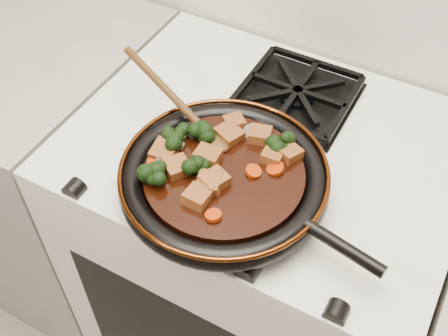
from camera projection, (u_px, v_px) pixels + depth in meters
The scene contains 33 objects.
stove at pixel (257, 264), 1.43m from camera, with size 0.76×0.60×0.90m, color white.
burner_grate_front at pixel (234, 185), 1.00m from camera, with size 0.23×0.23×0.03m, color black, non-canonical shape.
burner_grate_back at pixel (297, 94), 1.16m from camera, with size 0.23×0.23×0.03m, color black, non-canonical shape.
skillet at pixel (225, 178), 0.97m from camera, with size 0.49×0.37×0.05m.
braising_sauce at pixel (224, 176), 0.97m from camera, with size 0.28×0.28×0.02m, color black.
tofu_cube_0 at pixel (235, 123), 1.03m from camera, with size 0.04×0.03×0.02m, color brown.
tofu_cube_1 at pixel (260, 135), 1.01m from camera, with size 0.04×0.04×0.02m, color brown.
tofu_cube_2 at pixel (208, 156), 0.98m from camera, with size 0.04×0.04×0.02m, color brown.
tofu_cube_3 at pixel (177, 168), 0.96m from camera, with size 0.04×0.04×0.02m, color brown.
tofu_cube_4 at pixel (272, 156), 0.98m from camera, with size 0.04×0.04×0.02m, color brown.
tofu_cube_5 at pixel (214, 181), 0.94m from camera, with size 0.04×0.04×0.02m, color brown.
tofu_cube_6 at pixel (165, 152), 0.98m from camera, with size 0.04×0.04×0.02m, color brown.
tofu_cube_7 at pixel (229, 135), 1.01m from camera, with size 0.04×0.04×0.02m, color brown.
tofu_cube_8 at pixel (210, 183), 0.94m from camera, with size 0.04×0.04×0.02m, color brown.
tofu_cube_9 at pixel (197, 197), 0.92m from camera, with size 0.04×0.04×0.02m, color brown.
tofu_cube_10 at pixel (289, 153), 0.98m from camera, with size 0.04×0.04×0.02m, color brown.
broccoli_floret_0 at pixel (202, 136), 1.01m from camera, with size 0.06×0.06×0.05m, color black, non-canonical shape.
broccoli_floret_1 at pixel (171, 144), 0.99m from camera, with size 0.06×0.06×0.05m, color black, non-canonical shape.
broccoli_floret_2 at pixel (183, 135), 1.01m from camera, with size 0.05×0.05×0.05m, color black, non-canonical shape.
broccoli_floret_3 at pixel (279, 143), 1.00m from camera, with size 0.06×0.06×0.05m, color black, non-canonical shape.
broccoli_floret_4 at pixel (154, 174), 0.95m from camera, with size 0.06×0.06×0.05m, color black, non-canonical shape.
broccoli_floret_5 at pixel (156, 176), 0.94m from camera, with size 0.06×0.06×0.06m, color black, non-canonical shape.
broccoli_floret_6 at pixel (199, 170), 0.95m from camera, with size 0.06×0.06×0.05m, color black, non-canonical shape.
carrot_coin_0 at pixel (156, 162), 0.97m from camera, with size 0.03×0.03×0.01m, color #B02E04.
carrot_coin_1 at pixel (218, 177), 0.95m from camera, with size 0.03×0.03×0.01m, color #B02E04.
carrot_coin_2 at pixel (275, 168), 0.96m from camera, with size 0.03×0.03×0.01m, color #B02E04.
carrot_coin_3 at pixel (207, 164), 0.97m from camera, with size 0.03×0.03×0.01m, color #B02E04.
carrot_coin_4 at pixel (253, 171), 0.96m from camera, with size 0.03×0.03×0.01m, color #B02E04.
carrot_coin_5 at pixel (213, 215), 0.90m from camera, with size 0.03×0.03×0.01m, color #B02E04.
mushroom_slice_0 at pixel (165, 161), 0.97m from camera, with size 0.03×0.03×0.01m, color brown.
mushroom_slice_1 at pixel (176, 145), 1.00m from camera, with size 0.03×0.03×0.01m, color brown.
mushroom_slice_2 at pixel (252, 132), 1.02m from camera, with size 0.03×0.03×0.01m, color brown.
wooden_spoon at pixel (189, 113), 1.02m from camera, with size 0.16×0.08×0.26m.
Camera 1 is at (0.29, 0.98, 1.69)m, focal length 45.00 mm.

